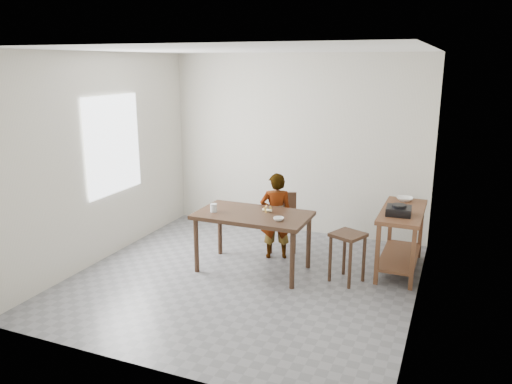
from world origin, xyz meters
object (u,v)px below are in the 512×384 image
at_px(stool, 347,257).
at_px(prep_counter, 401,240).
at_px(child, 276,216).
at_px(dining_chair, 283,223).
at_px(dining_table, 253,242).

bearing_deg(stool, prep_counter, 47.32).
bearing_deg(child, dining_chair, -112.15).
bearing_deg(dining_table, prep_counter, 22.15).
relative_size(dining_table, stool, 2.29).
xyz_separation_m(dining_table, stool, (1.18, 0.11, -0.07)).
bearing_deg(dining_chair, prep_counter, -24.71).
bearing_deg(dining_chair, dining_table, -118.17).
bearing_deg(child, dining_table, 52.53).
height_order(dining_table, prep_counter, prep_counter).
bearing_deg(dining_table, stool, 5.31).
bearing_deg(child, prep_counter, 162.89).
bearing_deg(stool, child, 159.41).
xyz_separation_m(child, stool, (1.05, -0.40, -0.28)).
bearing_deg(stool, dining_chair, 146.34).
bearing_deg(dining_chair, stool, -54.17).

